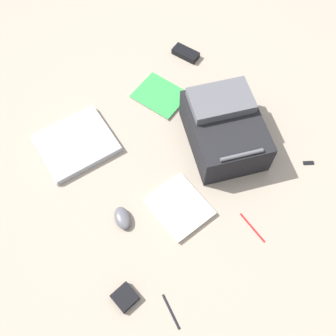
# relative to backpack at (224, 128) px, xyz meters

# --- Properties ---
(ground_plane) EXTENTS (3.70, 3.70, 0.00)m
(ground_plane) POSITION_rel_backpack_xyz_m (0.25, -0.06, -0.09)
(ground_plane) COLOR gray
(backpack) EXTENTS (0.43, 0.48, 0.21)m
(backpack) POSITION_rel_backpack_xyz_m (0.00, 0.00, 0.00)
(backpack) COLOR black
(backpack) RESTS_ON ground_plane
(laptop) EXTENTS (0.35, 0.31, 0.03)m
(laptop) POSITION_rel_backpack_xyz_m (0.53, -0.39, -0.08)
(laptop) COLOR #929296
(laptop) RESTS_ON ground_plane
(book_blue) EXTENTS (0.24, 0.27, 0.01)m
(book_blue) POSITION_rel_backpack_xyz_m (0.07, -0.37, -0.09)
(book_blue) COLOR silver
(book_blue) RESTS_ON ground_plane
(book_red) EXTENTS (0.21, 0.24, 0.02)m
(book_red) POSITION_rel_backpack_xyz_m (0.37, 0.14, -0.08)
(book_red) COLOR silver
(book_red) RESTS_ON ground_plane
(computer_mouse) EXTENTS (0.09, 0.12, 0.04)m
(computer_mouse) POSITION_rel_backpack_xyz_m (0.58, 0.03, -0.07)
(computer_mouse) COLOR #4C4C51
(computer_mouse) RESTS_ON ground_plane
(power_brick) EXTENTS (0.10, 0.15, 0.03)m
(power_brick) POSITION_rel_backpack_xyz_m (-0.20, -0.49, -0.08)
(power_brick) COLOR black
(power_brick) RESTS_ON ground_plane
(pen_black) EXTENTS (0.02, 0.15, 0.01)m
(pen_black) POSITION_rel_backpack_xyz_m (0.19, 0.39, -0.09)
(pen_black) COLOR red
(pen_black) RESTS_ON ground_plane
(pen_blue) EXTENTS (0.04, 0.13, 0.01)m
(pen_blue) POSITION_rel_backpack_xyz_m (0.65, 0.43, -0.09)
(pen_blue) COLOR black
(pen_blue) RESTS_ON ground_plane
(earbud_pouch) EXTENTS (0.08, 0.08, 0.03)m
(earbud_pouch) POSITION_rel_backpack_xyz_m (0.75, 0.29, -0.08)
(earbud_pouch) COLOR black
(earbud_pouch) RESTS_ON ground_plane
(usb_stick) EXTENTS (0.05, 0.04, 0.01)m
(usb_stick) POSITION_rel_backpack_xyz_m (-0.21, 0.33, -0.09)
(usb_stick) COLOR black
(usb_stick) RESTS_ON ground_plane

